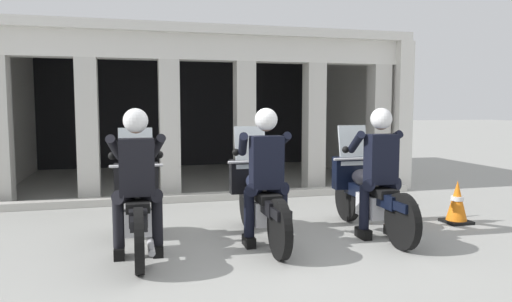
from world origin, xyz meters
TOP-DOWN VIEW (x-y plane):
  - ground_plane at (0.00, 3.00)m, footprint 80.00×80.00m
  - station_building at (-0.15, 5.67)m, footprint 7.88×5.12m
  - kerb_strip at (-0.15, 2.72)m, footprint 7.38×0.24m
  - motorcycle_left at (-1.43, 0.17)m, footprint 0.62×2.04m
  - police_officer_left at (-1.43, -0.12)m, footprint 0.63×0.61m
  - motorcycle_center at (0.00, 0.23)m, footprint 0.62×2.04m
  - police_officer_center at (0.00, -0.06)m, footprint 0.63×0.61m
  - motorcycle_right at (1.43, 0.20)m, footprint 0.62×2.04m
  - police_officer_right at (1.43, -0.08)m, footprint 0.63×0.61m
  - traffic_cone_flank at (2.84, 0.28)m, footprint 0.34×0.34m

SIDE VIEW (x-z plane):
  - ground_plane at x=0.00m, z-range 0.00..0.00m
  - kerb_strip at x=-0.15m, z-range 0.00..0.12m
  - traffic_cone_flank at x=2.84m, z-range -0.01..0.58m
  - motorcycle_left at x=-1.43m, z-range -0.17..1.17m
  - motorcycle_center at x=0.00m, z-range -0.17..1.17m
  - motorcycle_right at x=1.43m, z-range -0.17..1.17m
  - police_officer_left at x=-1.43m, z-range 0.15..1.73m
  - police_officer_center at x=0.00m, z-range 0.15..1.73m
  - police_officer_right at x=1.43m, z-range 0.15..1.73m
  - station_building at x=-0.15m, z-range 0.37..3.38m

